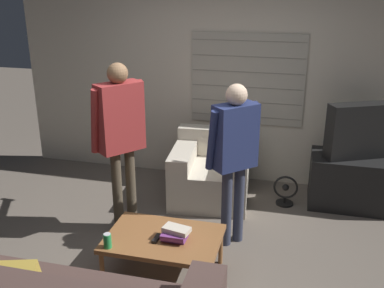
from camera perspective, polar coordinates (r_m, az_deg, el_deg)
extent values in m
plane|color=#665B51|center=(4.25, -1.88, -14.86)|extent=(16.00, 16.00, 0.00)
cube|color=beige|center=(5.58, 3.71, 8.13)|extent=(5.20, 0.06, 2.55)
cube|color=#A8A393|center=(5.49, 7.00, 8.12)|extent=(1.37, 0.02, 1.10)
cube|color=gray|center=(5.59, 6.79, 3.50)|extent=(1.34, 0.00, 0.01)
cube|color=gray|center=(5.54, 6.87, 5.31)|extent=(1.34, 0.00, 0.01)
cube|color=gray|center=(5.50, 6.95, 7.16)|extent=(1.34, 0.00, 0.01)
cube|color=gray|center=(5.46, 7.03, 9.04)|extent=(1.34, 0.00, 0.01)
cube|color=gray|center=(5.42, 7.11, 10.94)|extent=(1.34, 0.00, 0.01)
cube|color=gray|center=(5.40, 7.20, 12.86)|extent=(1.34, 0.00, 0.01)
cube|color=#B29338|center=(3.32, -21.70, -16.04)|extent=(0.41, 0.31, 0.37)
cube|color=beige|center=(5.27, 2.35, -4.79)|extent=(0.94, 0.97, 0.43)
cube|color=beige|center=(5.44, 2.84, 0.42)|extent=(0.88, 0.27, 0.34)
cube|color=beige|center=(5.12, 5.89, -1.84)|extent=(0.32, 0.92, 0.19)
cube|color=beige|center=(5.18, -1.06, -1.43)|extent=(0.32, 0.92, 0.19)
cube|color=brown|center=(3.91, -3.65, -11.91)|extent=(0.97, 0.66, 0.04)
cylinder|color=brown|center=(4.38, -8.09, -11.23)|extent=(0.04, 0.04, 0.35)
cylinder|color=brown|center=(4.16, 3.66, -12.88)|extent=(0.04, 0.04, 0.35)
cylinder|color=brown|center=(3.94, -11.33, -15.45)|extent=(0.04, 0.04, 0.35)
cylinder|color=brown|center=(3.70, 1.91, -17.71)|extent=(0.04, 0.04, 0.35)
cube|color=black|center=(5.39, 19.61, -4.47)|extent=(0.92, 0.55, 0.59)
cube|color=black|center=(5.18, 20.38, 1.57)|extent=(0.71, 0.48, 0.61)
cube|color=#3D4738|center=(5.27, 19.81, 1.93)|extent=(0.54, 0.26, 0.50)
cylinder|color=#4C4233|center=(4.55, -9.45, -6.14)|extent=(0.10, 0.10, 0.88)
cylinder|color=#4C4233|center=(4.62, -7.75, -5.64)|extent=(0.10, 0.10, 0.88)
cube|color=maroon|center=(4.30, -9.13, 3.38)|extent=(0.43, 0.46, 0.66)
sphere|color=#846042|center=(4.20, -9.45, 8.85)|extent=(0.20, 0.20, 0.20)
cylinder|color=maroon|center=(4.25, -12.24, 2.79)|extent=(0.17, 0.16, 0.63)
cylinder|color=maroon|center=(4.61, -8.41, 6.88)|extent=(0.52, 0.43, 0.31)
cube|color=white|center=(4.89, -10.02, 6.10)|extent=(0.08, 0.08, 0.13)
cylinder|color=#33384C|center=(4.33, 4.40, -8.00)|extent=(0.10, 0.10, 0.80)
cylinder|color=#33384C|center=(4.40, 5.95, -7.53)|extent=(0.10, 0.10, 0.80)
cube|color=navy|center=(4.08, 5.49, 0.95)|extent=(0.43, 0.42, 0.60)
sphere|color=beige|center=(3.97, 5.68, 6.25)|extent=(0.19, 0.19, 0.19)
cylinder|color=navy|center=(4.00, 2.55, 0.44)|extent=(0.16, 0.16, 0.58)
cylinder|color=navy|center=(4.36, 6.07, 3.83)|extent=(0.42, 0.42, 0.36)
cube|color=black|center=(4.59, 4.22, 2.76)|extent=(0.09, 0.09, 0.12)
cube|color=#75387F|center=(3.86, -2.20, -11.70)|extent=(0.21, 0.16, 0.03)
cube|color=#75387F|center=(3.82, -2.25, -11.38)|extent=(0.20, 0.18, 0.04)
cube|color=beige|center=(3.81, -1.97, -10.80)|extent=(0.24, 0.17, 0.04)
cylinder|color=#238E47|center=(3.79, -10.68, -11.99)|extent=(0.07, 0.07, 0.12)
cylinder|color=silver|center=(3.75, -10.75, -11.18)|extent=(0.06, 0.06, 0.00)
cube|color=black|center=(3.85, -4.54, -11.88)|extent=(0.05, 0.13, 0.02)
cylinder|color=black|center=(5.33, 11.65, -7.36)|extent=(0.20, 0.20, 0.02)
cylinder|color=black|center=(5.31, 11.68, -6.96)|extent=(0.03, 0.03, 0.06)
torus|color=black|center=(5.24, 11.80, -5.41)|extent=(0.28, 0.02, 0.28)
sphere|color=black|center=(5.24, 11.80, -5.41)|extent=(0.08, 0.08, 0.08)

